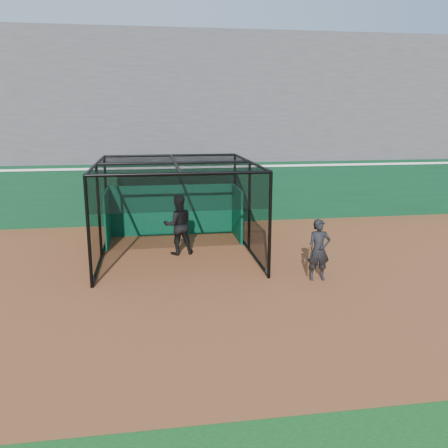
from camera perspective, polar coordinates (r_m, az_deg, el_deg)
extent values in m
plane|color=brown|center=(12.13, -0.19, -8.67)|extent=(120.00, 120.00, 0.00)
cube|color=#0A371D|center=(19.97, -3.90, 3.77)|extent=(50.00, 0.45, 2.50)
cube|color=white|center=(19.82, -3.95, 6.90)|extent=(50.00, 0.50, 0.08)
cube|color=#4C4C4F|center=(23.57, -4.86, 11.61)|extent=(50.00, 7.85, 7.75)
cube|color=#4C4C4F|center=(27.25, -5.62, 21.25)|extent=(50.00, 0.30, 1.20)
cube|color=#085032|center=(17.98, -6.24, 1.69)|extent=(4.70, 0.10, 1.90)
cylinder|color=black|center=(13.32, -15.52, -6.63)|extent=(0.08, 0.22, 0.22)
cylinder|color=black|center=(13.60, 5.21, -5.77)|extent=(0.08, 0.22, 0.22)
cylinder|color=black|center=(18.15, -13.79, -1.23)|extent=(0.08, 0.22, 0.22)
cylinder|color=black|center=(18.36, 1.38, -0.69)|extent=(0.08, 0.22, 0.22)
imported|color=black|center=(15.46, -5.53, -0.09)|extent=(1.03, 0.84, 1.96)
imported|color=black|center=(13.28, 11.34, -3.07)|extent=(0.65, 0.45, 1.71)
cylinder|color=#593819|center=(13.33, 10.19, -4.33)|extent=(0.15, 0.37, 0.96)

